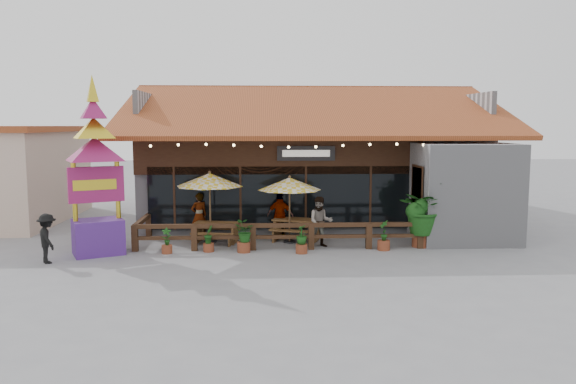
{
  "coord_description": "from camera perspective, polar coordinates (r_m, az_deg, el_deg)",
  "views": [
    {
      "loc": [
        -2.24,
        -19.41,
        4.25
      ],
      "look_at": [
        -1.2,
        1.5,
        1.76
      ],
      "focal_mm": 35.0,
      "sensor_mm": 36.0,
      "label": 1
    }
  ],
  "objects": [
    {
      "name": "planter_e",
      "position": [
        19.52,
        9.7,
        -4.59
      ],
      "size": [
        0.42,
        0.42,
        1.04
      ],
      "color": "brown",
      "rests_on": "ground"
    },
    {
      "name": "picnic_table_left",
      "position": [
        20.58,
        -7.3,
        -3.76
      ],
      "size": [
        1.79,
        1.62,
        0.75
      ],
      "color": "brown",
      "rests_on": "ground"
    },
    {
      "name": "umbrella_right",
      "position": [
        20.24,
        0.16,
        0.81
      ],
      "size": [
        2.4,
        2.4,
        2.46
      ],
      "color": "brown",
      "rests_on": "ground"
    },
    {
      "name": "planter_c",
      "position": [
        18.94,
        -4.53,
        -4.34
      ],
      "size": [
        0.77,
        0.7,
        1.08
      ],
      "color": "brown",
      "rests_on": "ground"
    },
    {
      "name": "thai_sign_tower",
      "position": [
        19.32,
        -19.03,
        3.7
      ],
      "size": [
        3.09,
        3.09,
        6.31
      ],
      "color": "#4D227F",
      "rests_on": "ground"
    },
    {
      "name": "picnic_table_right",
      "position": [
        20.82,
        0.86,
        -3.47
      ],
      "size": [
        2.09,
        1.95,
        0.81
      ],
      "color": "brown",
      "rests_on": "ground"
    },
    {
      "name": "diner_b",
      "position": [
        19.7,
        3.31,
        -3.05
      ],
      "size": [
        0.87,
        0.68,
        1.78
      ],
      "primitive_type": "imported",
      "rotation": [
        0.0,
        0.0,
        -0.01
      ],
      "color": "#372011",
      "rests_on": "ground"
    },
    {
      "name": "patio_railing",
      "position": [
        19.49,
        -2.84,
        -3.98
      ],
      "size": [
        10.0,
        2.6,
        0.92
      ],
      "color": "#402916",
      "rests_on": "ground"
    },
    {
      "name": "tropical_plant",
      "position": [
        20.16,
        13.43,
        -1.79
      ],
      "size": [
        2.05,
        2.14,
        2.29
      ],
      "color": "brown",
      "rests_on": "ground"
    },
    {
      "name": "planter_d",
      "position": [
        18.77,
        1.39,
        -4.86
      ],
      "size": [
        0.49,
        0.49,
        0.96
      ],
      "color": "brown",
      "rests_on": "ground"
    },
    {
      "name": "ground",
      "position": [
        20.0,
        3.67,
        -5.51
      ],
      "size": [
        100.0,
        100.0,
        0.0
      ],
      "primitive_type": "plane",
      "color": "gray",
      "rests_on": "ground"
    },
    {
      "name": "planter_a",
      "position": [
        19.2,
        -12.21,
        -5.06
      ],
      "size": [
        0.35,
        0.35,
        0.86
      ],
      "color": "brown",
      "rests_on": "ground"
    },
    {
      "name": "planter_b",
      "position": [
        19.2,
        -8.08,
        -4.84
      ],
      "size": [
        0.37,
        0.39,
        0.89
      ],
      "color": "brown",
      "rests_on": "ground"
    },
    {
      "name": "diner_a",
      "position": [
        21.47,
        -9.02,
        -2.38
      ],
      "size": [
        0.75,
        0.66,
        1.73
      ],
      "primitive_type": "imported",
      "rotation": [
        0.0,
        0.0,
        3.63
      ],
      "color": "#372011",
      "rests_on": "ground"
    },
    {
      "name": "diner_c",
      "position": [
        21.14,
        -0.78,
        -2.41
      ],
      "size": [
        1.11,
        0.75,
        1.75
      ],
      "primitive_type": "imported",
      "rotation": [
        0.0,
        0.0,
        2.79
      ],
      "color": "#372011",
      "rests_on": "ground"
    },
    {
      "name": "umbrella_left",
      "position": [
        20.49,
        -7.96,
        1.2
      ],
      "size": [
        2.8,
        2.8,
        2.62
      ],
      "color": "brown",
      "rests_on": "ground"
    },
    {
      "name": "pedestrian",
      "position": [
        18.93,
        -23.28,
        -4.36
      ],
      "size": [
        1.04,
        1.15,
        1.55
      ],
      "primitive_type": "imported",
      "rotation": [
        0.0,
        0.0,
        2.16
      ],
      "color": "black",
      "rests_on": "ground"
    },
    {
      "name": "restaurant_building",
      "position": [
        26.22,
        2.63,
        2.3
      ],
      "size": [
        15.5,
        14.73,
        6.09
      ],
      "color": "#A9A8AD",
      "rests_on": "ground"
    }
  ]
}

